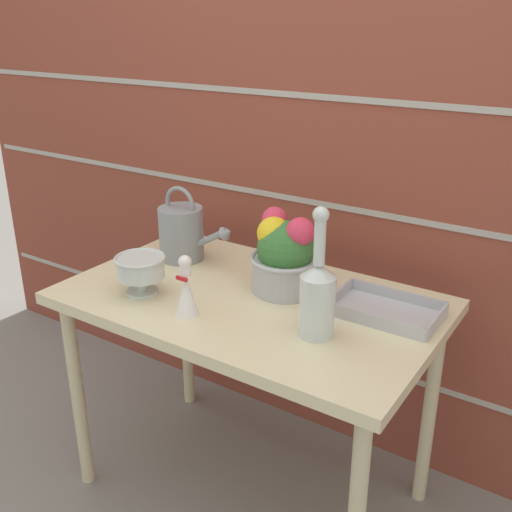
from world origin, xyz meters
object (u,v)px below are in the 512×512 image
object	(u,v)px
watering_can	(182,232)
flower_planter	(285,255)
wire_tray	(385,311)
glass_decanter	(318,294)
crystal_pedestal_bowl	(140,269)
figurine_vase	(186,291)

from	to	relation	value
watering_can	flower_planter	world-z (taller)	watering_can
flower_planter	wire_tray	distance (m)	0.34
watering_can	glass_decanter	xyz separation A→B (m)	(0.64, -0.22, 0.02)
watering_can	flower_planter	distance (m)	0.42
flower_planter	glass_decanter	size ratio (longest dim) A/B	0.71
flower_planter	glass_decanter	world-z (taller)	glass_decanter
glass_decanter	wire_tray	bearing A→B (deg)	62.64
crystal_pedestal_bowl	wire_tray	xyz separation A→B (m)	(0.67, 0.28, -0.07)
figurine_vase	watering_can	bearing A→B (deg)	131.26
watering_can	crystal_pedestal_bowl	xyz separation A→B (m)	(0.08, -0.29, -0.01)
glass_decanter	figurine_vase	bearing A→B (deg)	-164.70
flower_planter	watering_can	bearing A→B (deg)	176.37
watering_can	wire_tray	world-z (taller)	watering_can
crystal_pedestal_bowl	wire_tray	distance (m)	0.73
watering_can	figurine_vase	distance (m)	0.42
crystal_pedestal_bowl	glass_decanter	bearing A→B (deg)	7.10
watering_can	glass_decanter	world-z (taller)	glass_decanter
figurine_vase	wire_tray	bearing A→B (deg)	33.44
watering_can	crystal_pedestal_bowl	size ratio (longest dim) A/B	1.93
glass_decanter	wire_tray	size ratio (longest dim) A/B	1.18
flower_planter	figurine_vase	bearing A→B (deg)	-116.68
figurine_vase	wire_tray	distance (m)	0.56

